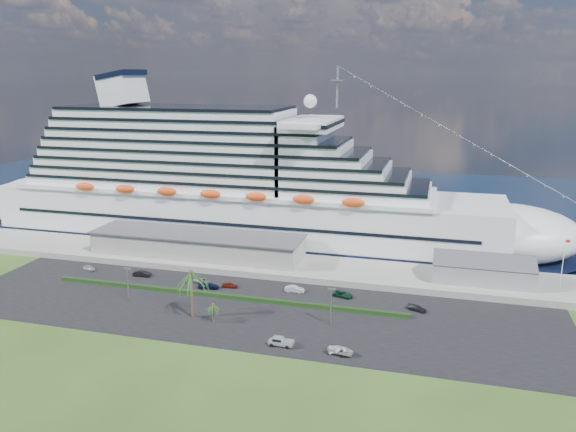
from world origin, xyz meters
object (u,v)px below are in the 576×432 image
(cruise_ship, at_px, (237,188))
(pickup_truck, at_px, (281,341))
(boat_trailer, at_px, (341,350))
(parked_car_3, at_px, (209,286))

(cruise_ship, relative_size, pickup_truck, 38.26)
(cruise_ship, height_order, boat_trailer, cruise_ship)
(cruise_ship, height_order, pickup_truck, cruise_ship)
(boat_trailer, bearing_deg, cruise_ship, 123.79)
(cruise_ship, bearing_deg, pickup_truck, -63.48)
(cruise_ship, distance_m, pickup_truck, 77.52)
(cruise_ship, distance_m, parked_car_3, 47.11)
(cruise_ship, xyz_separation_m, boat_trailer, (45.86, -68.51, -15.49))
(pickup_truck, bearing_deg, boat_trailer, -2.73)
(cruise_ship, distance_m, boat_trailer, 83.89)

